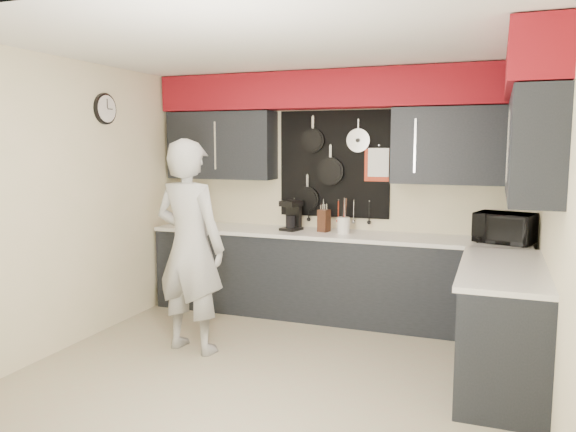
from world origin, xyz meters
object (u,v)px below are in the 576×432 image
at_px(microwave, 505,228).
at_px(knife_block, 324,221).
at_px(person, 190,247).
at_px(coffee_maker, 292,215).
at_px(utensil_crock, 344,225).

bearing_deg(microwave, knife_block, -164.78).
distance_m(knife_block, person, 1.61).
bearing_deg(coffee_maker, person, -92.83).
relative_size(coffee_maker, person, 0.17).
relative_size(microwave, person, 0.27).
height_order(knife_block, utensil_crock, knife_block).
distance_m(utensil_crock, person, 1.70).
height_order(coffee_maker, person, person).
bearing_deg(knife_block, coffee_maker, -161.51).
height_order(utensil_crock, person, person).
bearing_deg(knife_block, person, -103.90).
bearing_deg(microwave, utensil_crock, -163.66).
xyz_separation_m(knife_block, coffee_maker, (-0.36, -0.01, 0.05)).
height_order(microwave, coffee_maker, coffee_maker).
relative_size(microwave, utensil_crock, 3.05).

